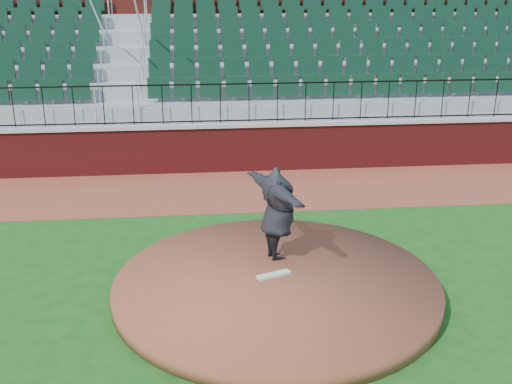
# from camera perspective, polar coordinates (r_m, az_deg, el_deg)

# --- Properties ---
(ground) EXTENTS (90.00, 90.00, 0.00)m
(ground) POSITION_cam_1_polar(r_m,az_deg,el_deg) (10.55, 0.82, -9.38)
(ground) COLOR #174D16
(ground) RESTS_ON ground
(warning_track) EXTENTS (34.00, 3.20, 0.01)m
(warning_track) POSITION_cam_1_polar(r_m,az_deg,el_deg) (15.48, -1.44, 0.23)
(warning_track) COLOR brown
(warning_track) RESTS_ON ground
(field_wall) EXTENTS (34.00, 0.35, 1.20)m
(field_wall) POSITION_cam_1_polar(r_m,az_deg,el_deg) (16.83, -1.87, 3.92)
(field_wall) COLOR maroon
(field_wall) RESTS_ON ground
(wall_cap) EXTENTS (34.00, 0.45, 0.10)m
(wall_cap) POSITION_cam_1_polar(r_m,az_deg,el_deg) (16.67, -1.89, 6.07)
(wall_cap) COLOR #B7B7B7
(wall_cap) RESTS_ON field_wall
(wall_railing) EXTENTS (34.00, 0.05, 1.00)m
(wall_railing) POSITION_cam_1_polar(r_m,az_deg,el_deg) (16.55, -1.91, 7.93)
(wall_railing) COLOR black
(wall_railing) RESTS_ON wall_cap
(seating_stands) EXTENTS (34.00, 5.10, 4.60)m
(seating_stands) POSITION_cam_1_polar(r_m,az_deg,el_deg) (19.15, -2.50, 11.00)
(seating_stands) COLOR gray
(seating_stands) RESTS_ON ground
(concourse_wall) EXTENTS (34.00, 0.50, 5.50)m
(concourse_wall) POSITION_cam_1_polar(r_m,az_deg,el_deg) (21.87, -2.95, 13.22)
(concourse_wall) COLOR maroon
(concourse_wall) RESTS_ON ground
(pitchers_mound) EXTENTS (5.34, 5.34, 0.25)m
(pitchers_mound) POSITION_cam_1_polar(r_m,az_deg,el_deg) (10.61, 1.84, -8.46)
(pitchers_mound) COLOR brown
(pitchers_mound) RESTS_ON ground
(pitching_rubber) EXTENTS (0.60, 0.35, 0.04)m
(pitching_rubber) POSITION_cam_1_polar(r_m,az_deg,el_deg) (10.67, 1.60, -7.40)
(pitching_rubber) COLOR white
(pitching_rubber) RESTS_ON pitchers_mound
(pitcher) EXTENTS (1.17, 2.14, 1.68)m
(pitcher) POSITION_cam_1_polar(r_m,az_deg,el_deg) (10.99, 1.93, -1.90)
(pitcher) COLOR black
(pitcher) RESTS_ON pitchers_mound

